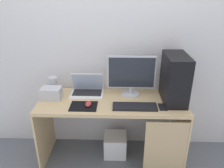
{
  "coord_description": "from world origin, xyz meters",
  "views": [
    {
      "loc": [
        0.06,
        -1.96,
        1.78
      ],
      "look_at": [
        0.0,
        0.0,
        0.92
      ],
      "focal_mm": 35.2,
      "sensor_mm": 36.0,
      "label": 1
    }
  ],
  "objects": [
    {
      "name": "laptop",
      "position": [
        -0.27,
        0.15,
        0.78
      ],
      "size": [
        0.35,
        0.24,
        0.22
      ],
      "color": "white",
      "rests_on": "desk"
    },
    {
      "name": "subwoofer",
      "position": [
        0.03,
        0.06,
        0.12
      ],
      "size": [
        0.25,
        0.25,
        0.25
      ],
      "primitive_type": "cube",
      "color": "white",
      "rests_on": "ground_plane"
    },
    {
      "name": "projector",
      "position": [
        -0.62,
        0.02,
        0.8
      ],
      "size": [
        0.2,
        0.14,
        0.12
      ],
      "primitive_type": "cube",
      "color": "#B7BCC6",
      "rests_on": "desk"
    },
    {
      "name": "wall_back",
      "position": [
        0.0,
        0.32,
        1.3
      ],
      "size": [
        4.0,
        0.05,
        2.6
      ],
      "color": "silver",
      "rests_on": "ground_plane"
    },
    {
      "name": "speaker",
      "position": [
        -0.64,
        0.18,
        0.82
      ],
      "size": [
        0.09,
        0.09,
        0.17
      ],
      "primitive_type": "cylinder",
      "color": "#B7BCC6",
      "rests_on": "desk"
    },
    {
      "name": "desk",
      "position": [
        0.02,
        -0.01,
        0.59
      ],
      "size": [
        1.48,
        0.56,
        0.74
      ],
      "color": "tan",
      "rests_on": "ground_plane"
    },
    {
      "name": "cell_phone",
      "position": [
        0.48,
        -0.13,
        0.74
      ],
      "size": [
        0.07,
        0.13,
        0.01
      ],
      "primitive_type": "cube",
      "color": "black",
      "rests_on": "desk"
    },
    {
      "name": "monitor",
      "position": [
        0.19,
        0.13,
        0.96
      ],
      "size": [
        0.5,
        0.19,
        0.43
      ],
      "color": "#B7BCC6",
      "rests_on": "desk"
    },
    {
      "name": "mouse_left",
      "position": [
        -0.22,
        -0.12,
        0.76
      ],
      "size": [
        0.06,
        0.1,
        0.03
      ],
      "primitive_type": "ellipsoid",
      "color": "#B23333",
      "rests_on": "mousepad"
    },
    {
      "name": "ground_plane",
      "position": [
        0.0,
        0.0,
        0.0
      ],
      "size": [
        8.0,
        8.0,
        0.0
      ],
      "primitive_type": "plane",
      "color": "slate"
    },
    {
      "name": "pc_tower",
      "position": [
        0.61,
        0.02,
        0.97
      ],
      "size": [
        0.21,
        0.41,
        0.47
      ],
      "primitive_type": "cube",
      "color": "black",
      "rests_on": "desk"
    },
    {
      "name": "keyboard",
      "position": [
        0.22,
        -0.14,
        0.75
      ],
      "size": [
        0.42,
        0.14,
        0.02
      ],
      "primitive_type": "cube",
      "color": "black",
      "rests_on": "desk"
    },
    {
      "name": "mousepad",
      "position": [
        -0.27,
        -0.13,
        0.74
      ],
      "size": [
        0.26,
        0.2,
        0.0
      ],
      "primitive_type": "cube",
      "color": "black",
      "rests_on": "desk"
    }
  ]
}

